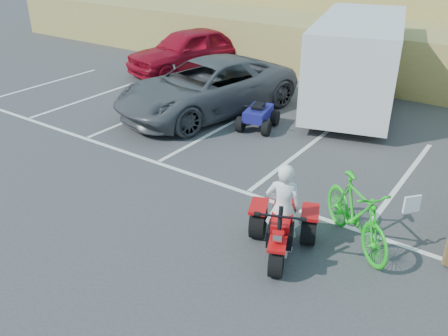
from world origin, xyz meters
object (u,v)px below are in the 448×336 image
Objects in this scene: green_dirt_bike at (356,213)px; grey_pickup at (207,87)px; red_trike_atv at (280,253)px; cargo_trailer at (357,61)px; red_car at (188,50)px; quad_atv_green at (325,119)px; rider at (283,208)px; quad_atv_blue at (258,128)px.

grey_pickup is at bearing 97.70° from green_dirt_bike.
cargo_trailer is (-1.89, 8.31, 1.55)m from red_trike_atv.
red_trike_atv is 0.33× the size of red_car.
grey_pickup is at bearing 114.07° from red_trike_atv.
red_trike_atv is 1.14× the size of quad_atv_green.
rider is 0.29× the size of grey_pickup.
red_car reaches higher than quad_atv_blue.
cargo_trailer reaches higher than quad_atv_blue.
quad_atv_blue is at bearing 102.40° from red_trike_atv.
quad_atv_green is at bearing -95.24° from rider.
green_dirt_bike is at bearing 24.78° from red_trike_atv.
rider is 12.50m from red_car.
red_car is (-9.07, 8.60, -0.01)m from rider.
grey_pickup is at bearing 160.25° from quad_atv_blue.
grey_pickup reaches higher than quad_atv_green.
red_trike_atv is 12.67m from red_car.
cargo_trailer is at bearing -99.93° from rider.
grey_pickup is 4.64× the size of quad_atv_blue.
rider is 5.99m from quad_atv_blue.
red_trike_atv is at bearing 177.74° from green_dirt_bike.
grey_pickup is (-5.54, 5.23, 0.84)m from red_trike_atv.
cargo_trailer is (-1.83, 8.17, 0.68)m from rider.
quad_atv_blue is (5.65, -3.76, -0.87)m from red_car.
grey_pickup is 1.18× the size of red_car.
quad_atv_green is (-2.10, 6.73, -0.87)m from rider.
red_trike_atv is at bearing -27.58° from red_car.
green_dirt_bike is 1.49× the size of quad_atv_green.
rider is 0.79× the size of green_dirt_bike.
red_trike_atv reaches higher than quad_atv_blue.
quad_atv_green is at bearing 84.87° from red_trike_atv.
rider is 1.35× the size of quad_atv_blue.
cargo_trailer is (-2.86, 7.26, 0.89)m from green_dirt_bike.
red_trike_atv reaches higher than quad_atv_green.
red_trike_atv is 6.07m from quad_atv_blue.
red_trike_atv is at bearing 90.00° from rider.
quad_atv_blue is at bearing 7.17° from grey_pickup.
green_dirt_bike is 6.64m from quad_atv_green.
grey_pickup is 4.06× the size of quad_atv_green.
rider is 0.27× the size of cargo_trailer.
rider is 7.48m from grey_pickup.
cargo_trailer reaches higher than rider.
green_dirt_bike is 7.73m from grey_pickup.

